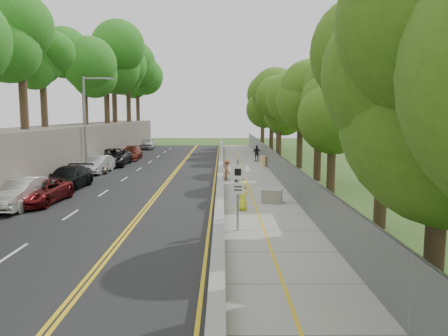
% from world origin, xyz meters
% --- Properties ---
extents(ground, '(140.00, 140.00, 0.00)m').
position_xyz_m(ground, '(0.00, 0.00, 0.00)').
color(ground, '#33511E').
rests_on(ground, ground).
extents(road, '(11.20, 66.00, 0.04)m').
position_xyz_m(road, '(-5.40, 15.00, 0.02)').
color(road, black).
rests_on(road, ground).
extents(sidewalk, '(4.20, 66.00, 0.05)m').
position_xyz_m(sidewalk, '(2.55, 15.00, 0.03)').
color(sidewalk, gray).
rests_on(sidewalk, ground).
extents(jersey_barrier, '(0.42, 66.00, 0.60)m').
position_xyz_m(jersey_barrier, '(0.25, 15.00, 0.30)').
color(jersey_barrier, '#A0EF2E').
rests_on(jersey_barrier, ground).
extents(rock_embankment, '(5.00, 66.00, 4.00)m').
position_xyz_m(rock_embankment, '(-13.50, 15.00, 2.00)').
color(rock_embankment, '#595147').
rests_on(rock_embankment, ground).
extents(chainlink_fence, '(0.04, 66.00, 2.00)m').
position_xyz_m(chainlink_fence, '(4.65, 15.00, 1.00)').
color(chainlink_fence, slate).
rests_on(chainlink_fence, ground).
extents(trees_embankment, '(6.40, 66.00, 13.00)m').
position_xyz_m(trees_embankment, '(-13.00, 15.00, 10.50)').
color(trees_embankment, '#30821E').
rests_on(trees_embankment, rock_embankment).
extents(trees_fenceside, '(7.00, 66.00, 14.00)m').
position_xyz_m(trees_fenceside, '(7.00, 15.00, 7.00)').
color(trees_fenceside, '#45731A').
rests_on(trees_fenceside, ground).
extents(streetlight, '(2.52, 0.22, 8.00)m').
position_xyz_m(streetlight, '(-10.46, 14.00, 4.64)').
color(streetlight, gray).
rests_on(streetlight, ground).
extents(signpost, '(0.62, 0.09, 3.10)m').
position_xyz_m(signpost, '(1.05, -3.02, 1.96)').
color(signpost, gray).
rests_on(signpost, sidewalk).
extents(construction_barrel, '(0.61, 0.61, 1.01)m').
position_xyz_m(construction_barrel, '(4.30, 20.03, 0.55)').
color(construction_barrel, '#FF9D18').
rests_on(construction_barrel, sidewalk).
extents(concrete_block, '(1.28, 1.06, 0.76)m').
position_xyz_m(concrete_block, '(3.20, 3.00, 0.43)').
color(concrete_block, gray).
rests_on(concrete_block, sidewalk).
extents(car_1, '(1.97, 4.99, 1.62)m').
position_xyz_m(car_1, '(-10.47, 1.65, 0.85)').
color(car_1, silver).
rests_on(car_1, road).
extents(car_2, '(2.59, 5.04, 1.36)m').
position_xyz_m(car_2, '(-9.88, 2.72, 0.72)').
color(car_2, '#590E10').
rests_on(car_2, road).
extents(car_3, '(2.36, 5.29, 1.51)m').
position_xyz_m(car_3, '(-9.96, 7.57, 0.79)').
color(car_3, black).
rests_on(car_3, road).
extents(car_4, '(1.92, 4.03, 1.33)m').
position_xyz_m(car_4, '(-10.14, 16.09, 0.70)').
color(car_4, gray).
rests_on(car_4, road).
extents(car_5, '(1.90, 4.60, 1.48)m').
position_xyz_m(car_5, '(-10.20, 15.50, 0.78)').
color(car_5, silver).
rests_on(car_5, road).
extents(car_6, '(2.89, 6.01, 1.65)m').
position_xyz_m(car_6, '(-10.24, 20.79, 0.87)').
color(car_6, black).
rests_on(car_6, road).
extents(car_7, '(2.23, 5.03, 1.43)m').
position_xyz_m(car_7, '(-9.62, 26.33, 0.76)').
color(car_7, maroon).
rests_on(car_7, road).
extents(car_8, '(2.32, 4.99, 1.65)m').
position_xyz_m(car_8, '(-10.34, 41.06, 0.87)').
color(car_8, silver).
rests_on(car_8, road).
extents(painter_0, '(0.66, 0.85, 1.55)m').
position_xyz_m(painter_0, '(1.45, 1.00, 0.82)').
color(painter_0, yellow).
rests_on(painter_0, sidewalk).
extents(painter_1, '(0.63, 0.77, 1.82)m').
position_xyz_m(painter_1, '(1.45, 4.31, 0.96)').
color(painter_1, silver).
rests_on(painter_1, sidewalk).
extents(painter_2, '(0.83, 0.95, 1.66)m').
position_xyz_m(painter_2, '(1.45, 6.48, 0.88)').
color(painter_2, '#242328').
rests_on(painter_2, sidewalk).
extents(painter_3, '(0.84, 1.15, 1.59)m').
position_xyz_m(painter_3, '(0.75, 11.48, 0.85)').
color(painter_3, '#9E603B').
rests_on(painter_3, sidewalk).
extents(person_far, '(1.08, 0.65, 1.72)m').
position_xyz_m(person_far, '(4.02, 24.44, 0.91)').
color(person_far, black).
rests_on(person_far, sidewalk).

